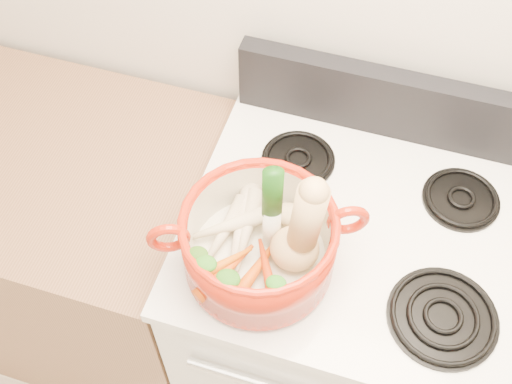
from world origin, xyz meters
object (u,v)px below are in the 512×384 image
(dutch_oven, at_px, (259,243))
(squash, at_px, (297,227))
(stove_body, at_px, (341,321))
(leek, at_px, (272,207))

(dutch_oven, relative_size, squash, 1.22)
(stove_body, xyz_separation_m, leek, (-0.18, -0.12, 0.67))
(leek, bearing_deg, stove_body, 14.32)
(stove_body, relative_size, leek, 3.56)
(stove_body, xyz_separation_m, dutch_oven, (-0.20, -0.16, 0.58))
(squash, relative_size, leek, 0.98)
(squash, distance_m, leek, 0.06)
(dutch_oven, xyz_separation_m, squash, (0.07, 0.01, 0.08))
(dutch_oven, distance_m, squash, 0.11)
(stove_body, bearing_deg, leek, -146.37)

